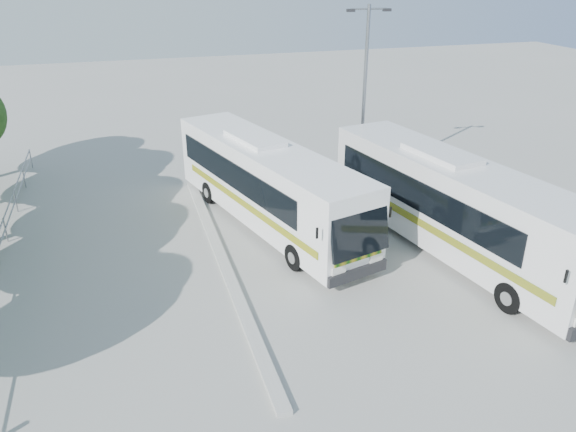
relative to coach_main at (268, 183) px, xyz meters
name	(u,v)px	position (x,y,z in m)	size (l,w,h in m)	color
ground	(299,279)	(-0.15, -4.64, -1.82)	(100.00, 100.00, 0.00)	gray
kerb_divider	(222,260)	(-2.45, -2.64, -1.75)	(0.40, 16.00, 0.15)	#B2B2AD
coach_main	(268,183)	(0.00, 0.00, 0.00)	(5.43, 12.19, 3.33)	white
coach_adjacent	(456,205)	(5.92, -4.33, 0.06)	(4.62, 12.64, 3.44)	silver
lamppost	(365,89)	(5.60, 3.42, 2.74)	(2.03, 0.40, 8.28)	gray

